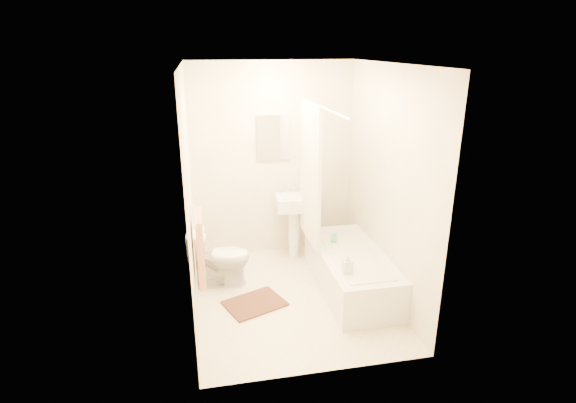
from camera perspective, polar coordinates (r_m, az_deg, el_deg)
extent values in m
plane|color=beige|center=(4.94, 0.58, -11.98)|extent=(2.40, 2.40, 0.00)
plane|color=white|center=(4.22, 0.70, 17.08)|extent=(2.40, 2.40, 0.00)
cube|color=beige|center=(5.57, -1.92, 5.12)|extent=(2.00, 0.02, 2.40)
cube|color=beige|center=(4.35, -12.37, 0.56)|extent=(0.02, 2.40, 2.40)
cube|color=beige|center=(4.73, 12.57, 2.09)|extent=(0.02, 2.40, 2.40)
cube|color=white|center=(5.48, -1.93, 8.11)|extent=(0.40, 0.03, 0.55)
cylinder|color=silver|center=(4.42, 4.29, 11.93)|extent=(0.03, 1.70, 0.03)
cube|color=silver|center=(4.96, 2.84, 3.56)|extent=(0.04, 0.80, 1.55)
cylinder|color=silver|center=(4.14, -11.75, -1.80)|extent=(0.02, 0.60, 0.02)
cube|color=#CC7266|center=(4.27, -11.05, -5.78)|extent=(0.06, 0.45, 0.66)
cylinder|color=white|center=(4.64, -11.06, -4.77)|extent=(0.11, 0.12, 0.12)
imported|color=white|center=(5.08, -8.66, -7.01)|extent=(0.72, 0.47, 0.66)
cube|color=#542C1E|center=(4.82, -4.25, -12.78)|extent=(0.71, 0.63, 0.02)
imported|color=white|center=(4.47, 7.57, -7.88)|extent=(0.09, 0.09, 0.20)
cube|color=#47B579|center=(5.22, 5.84, -4.67)|extent=(0.13, 0.22, 0.04)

